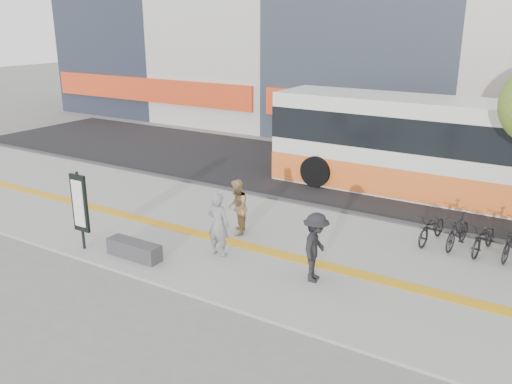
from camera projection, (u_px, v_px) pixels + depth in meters
The scene contains 12 objects.
ground at pixel (241, 266), 14.01m from camera, with size 120.00×120.00×0.00m, color slate.
sidewalk at pixel (270, 245), 15.21m from camera, with size 40.00×7.00×0.08m, color gray.
tactile_strip at pixel (261, 249), 14.79m from camera, with size 40.00×0.45×0.01m, color gold.
street at pixel (366, 180), 21.28m from camera, with size 40.00×8.00×0.06m, color black.
curb at pixel (323, 208), 18.03m from camera, with size 40.00×0.25×0.14m, color #333335.
bench at pixel (134, 250), 14.25m from camera, with size 1.60×0.45×0.45m, color #333335.
signboard at pixel (80, 204), 14.48m from camera, with size 0.55×0.10×2.20m.
bus at pixel (450, 153), 18.79m from camera, with size 12.82×3.04×3.41m.
bicycle_row at pixel (484, 237), 14.47m from camera, with size 3.56×1.72×0.96m.
seated_woman at pixel (218, 224), 14.22m from camera, with size 0.63×0.42×1.74m, color black.
pedestrian_tan at pixel (237, 207), 15.64m from camera, with size 0.80×0.62×1.65m, color tan.
pedestrian_dark at pixel (316, 247), 12.82m from camera, with size 1.11×0.64×1.72m, color black.
Camera 1 is at (7.05, -10.62, 6.14)m, focal length 37.84 mm.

